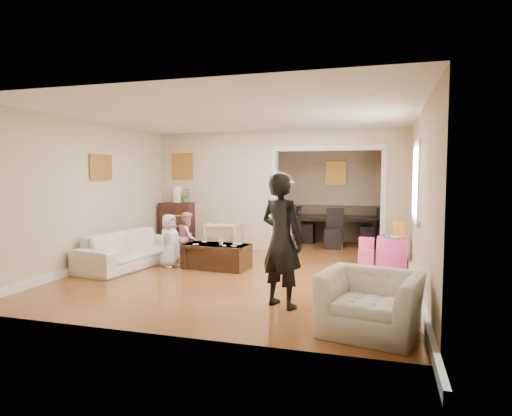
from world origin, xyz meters
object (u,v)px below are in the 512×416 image
(sofa, at_px, (132,249))
(cyan_cup, at_px, (386,236))
(armchair_front, at_px, (370,303))
(child_kneel_b, at_px, (188,237))
(dresser, at_px, (178,225))
(table_lamp, at_px, (177,195))
(coffee_table, at_px, (217,256))
(play_table, at_px, (392,252))
(coffee_cup, at_px, (221,243))
(dining_table, at_px, (337,230))
(adult_person, at_px, (282,240))
(child_toddler, at_px, (284,242))
(armchair_back, at_px, (224,238))
(child_kneel_a, at_px, (169,241))

(sofa, relative_size, cyan_cup, 26.63)
(armchair_front, relative_size, child_kneel_b, 1.03)
(dresser, xyz_separation_m, table_lamp, (0.00, 0.00, 0.69))
(coffee_table, relative_size, play_table, 2.18)
(dresser, relative_size, play_table, 1.95)
(coffee_cup, bearing_deg, dining_table, 63.89)
(adult_person, distance_m, child_toddler, 2.73)
(armchair_back, height_order, child_toddler, child_toddler)
(coffee_cup, height_order, adult_person, adult_person)
(child_kneel_a, bearing_deg, adult_person, -109.28)
(table_lamp, bearing_deg, armchair_front, -45.02)
(child_kneel_a, bearing_deg, dining_table, -20.90)
(armchair_front, relative_size, play_table, 1.88)
(armchair_back, height_order, armchair_front, armchair_back)
(armchair_back, xyz_separation_m, play_table, (3.39, -0.32, -0.08))
(play_table, height_order, dining_table, dining_table)
(child_kneel_a, bearing_deg, coffee_cup, -68.12)
(dresser, xyz_separation_m, coffee_table, (1.70, -1.90, -0.30))
(coffee_cup, distance_m, cyan_cup, 3.01)
(armchair_front, height_order, dining_table, dining_table)
(armchair_back, xyz_separation_m, child_kneel_a, (-0.44, -1.60, 0.15))
(dining_table, bearing_deg, dresser, -160.14)
(dresser, bearing_deg, child_toddler, -22.65)
(coffee_cup, distance_m, child_kneel_a, 0.96)
(armchair_back, height_order, dresser, dresser)
(sofa, relative_size, dresser, 2.07)
(armchair_front, distance_m, coffee_table, 3.71)
(coffee_cup, relative_size, adult_person, 0.06)
(armchair_front, distance_m, adult_person, 1.38)
(armchair_back, xyz_separation_m, dresser, (-1.29, 0.45, 0.19))
(coffee_cup, bearing_deg, child_kneel_b, 156.37)
(coffee_table, height_order, adult_person, adult_person)
(adult_person, xyz_separation_m, child_kneel_a, (-2.47, 1.74, -0.37))
(sofa, relative_size, armchair_back, 2.95)
(armchair_back, relative_size, child_kneel_b, 0.75)
(armchair_front, xyz_separation_m, cyan_cup, (0.17, 3.61, 0.22))
(cyan_cup, relative_size, child_kneel_b, 0.08)
(dresser, relative_size, coffee_table, 0.90)
(play_table, xyz_separation_m, child_toddler, (-1.94, -0.39, 0.16))
(coffee_cup, height_order, child_kneel_a, child_kneel_a)
(table_lamp, bearing_deg, dresser, 0.00)
(coffee_table, xyz_separation_m, child_toddler, (1.05, 0.75, 0.20))
(child_kneel_a, bearing_deg, child_toddler, -48.78)
(sofa, xyz_separation_m, adult_person, (3.16, -1.62, 0.54))
(coffee_table, bearing_deg, coffee_cup, -26.57)
(play_table, bearing_deg, child_toddler, -168.75)
(coffee_table, distance_m, coffee_cup, 0.28)
(child_kneel_a, relative_size, child_kneel_b, 0.99)
(armchair_back, relative_size, dresser, 0.70)
(sofa, height_order, coffee_table, sofa)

